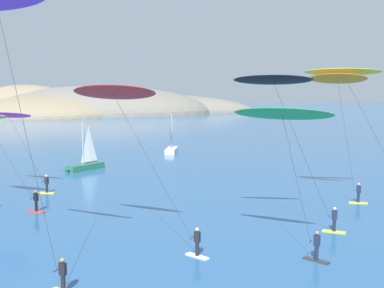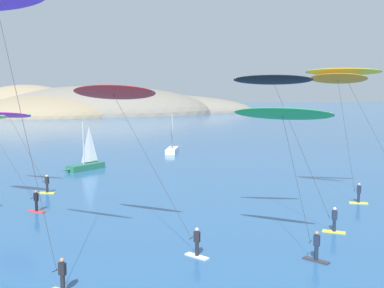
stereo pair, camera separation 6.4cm
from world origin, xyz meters
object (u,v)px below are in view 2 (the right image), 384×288
kitesurfer_magenta (12,121)px  kitesurfer_black (279,93)px  sailboat_far (172,148)px  sailboat_near (84,165)px  kitesurfer_yellow (348,81)px  kitesurfer_red (118,102)px  kitesurfer_purple (1,21)px  kitesurfer_green (285,124)px  kitesurfer_orange (340,88)px

kitesurfer_magenta → kitesurfer_black: bearing=-36.1°
sailboat_far → kitesurfer_black: 41.24m
sailboat_near → sailboat_far: size_ratio=0.96×
kitesurfer_black → kitesurfer_yellow: bearing=44.0°
kitesurfer_yellow → sailboat_near: bearing=143.3°
sailboat_near → kitesurfer_red: kitesurfer_red is taller
kitesurfer_purple → kitesurfer_black: bearing=24.2°
sailboat_far → kitesurfer_green: bearing=-85.9°
sailboat_near → kitesurfer_red: bearing=-79.1°
kitesurfer_purple → sailboat_near: bearing=90.3°
kitesurfer_orange → kitesurfer_magenta: (-28.17, 7.38, -3.05)m
kitesurfer_yellow → kitesurfer_red: (-18.57, -9.72, -1.38)m
kitesurfer_black → kitesurfer_green: bearing=-102.0°
kitesurfer_magenta → kitesurfer_yellow: bearing=-13.8°
kitesurfer_black → kitesurfer_red: 10.46m
kitesurfer_yellow → kitesurfer_black: 11.53m
kitesurfer_yellow → kitesurfer_orange: kitesurfer_yellow is taller
kitesurfer_magenta → kitesurfer_red: size_ratio=0.76×
kitesurfer_magenta → kitesurfer_orange: bearing=-14.7°
kitesurfer_orange → kitesurfer_green: kitesurfer_orange is taller
kitesurfer_yellow → kitesurfer_orange: size_ratio=1.04×
kitesurfer_orange → sailboat_near: bearing=142.0°
kitesurfer_yellow → kitesurfer_magenta: 30.07m
kitesurfer_purple → kitesurfer_orange: 27.36m
sailboat_near → kitesurfer_green: kitesurfer_green is taller
kitesurfer_magenta → kitesurfer_black: kitesurfer_black is taller
kitesurfer_yellow → kitesurfer_black: bearing=-136.0°
kitesurfer_magenta → kitesurfer_purple: bearing=-76.5°
kitesurfer_yellow → kitesurfer_green: 16.03m
sailboat_far → kitesurfer_orange: 35.55m
kitesurfer_purple → kitesurfer_red: bearing=45.4°
kitesurfer_green → kitesurfer_red: size_ratio=0.87×
kitesurfer_black → kitesurfer_green: size_ratio=1.22×
kitesurfer_red → sailboat_far: bearing=81.8°
kitesurfer_purple → kitesurfer_black: (15.43, 6.94, -3.44)m
sailboat_far → kitesurfer_red: 43.04m
kitesurfer_green → kitesurfer_red: 9.85m
kitesurfer_magenta → kitesurfer_green: kitesurfer_green is taller
kitesurfer_red → kitesurfer_magenta: bearing=121.7°
kitesurfer_purple → kitesurfer_magenta: 23.51m
kitesurfer_black → kitesurfer_red: bearing=-170.5°
sailboat_far → kitesurfer_purple: bearing=-103.4°
kitesurfer_purple → kitesurfer_green: 15.43m
kitesurfer_purple → kitesurfer_yellow: bearing=32.2°
sailboat_far → kitesurfer_red: kitesurfer_red is taller
kitesurfer_yellow → kitesurfer_orange: 1.05m
kitesurfer_orange → kitesurfer_green: bearing=-124.0°
sailboat_far → kitesurfer_purple: size_ratio=0.42×
kitesurfer_purple → kitesurfer_magenta: bearing=103.5°
kitesurfer_orange → kitesurfer_black: bearing=-133.9°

